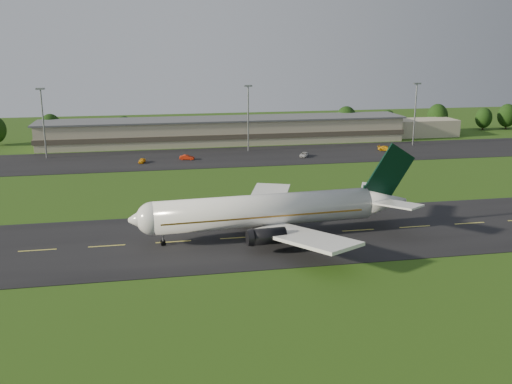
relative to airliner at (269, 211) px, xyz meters
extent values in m
plane|color=#234611|center=(5.43, -0.05, -4.66)|extent=(360.00, 360.00, 0.00)
cube|color=black|center=(5.43, -0.05, -4.61)|extent=(220.00, 30.00, 0.10)
cube|color=black|center=(5.43, 71.95, -4.61)|extent=(260.00, 30.00, 0.10)
cylinder|color=white|center=(-0.85, -0.05, 0.14)|extent=(38.28, 7.99, 5.60)
sphere|color=white|center=(-19.82, -1.26, 0.14)|extent=(5.60, 5.60, 5.60)
cone|color=white|center=(-21.81, -1.38, 0.14)|extent=(4.33, 5.62, 5.38)
cone|color=white|center=(21.60, 1.37, 0.14)|extent=(9.33, 6.05, 5.49)
cube|color=#9C6A22|center=(-1.35, -0.09, -0.21)|extent=(35.29, 7.84, 0.28)
cube|color=black|center=(-20.41, -1.29, 0.69)|extent=(2.19, 3.12, 0.65)
cube|color=white|center=(3.33, -10.81, -1.36)|extent=(15.00, 20.06, 2.20)
cube|color=white|center=(1.94, 11.15, -1.36)|extent=(13.17, 20.23, 2.20)
cube|color=white|center=(21.92, -3.62, 1.04)|extent=(7.86, 9.34, 0.91)
cube|color=white|center=(21.28, 6.36, 1.04)|extent=(7.15, 9.39, 0.91)
cube|color=black|center=(20.10, 1.27, 1.94)|extent=(5.02, 0.87, 3.00)
cube|color=black|center=(22.60, 1.43, 5.64)|extent=(9.44, 1.05, 10.55)
cylinder|color=black|center=(-1.84, -8.13, -1.76)|extent=(5.76, 3.05, 2.70)
cylinder|color=black|center=(-2.86, 7.83, -1.76)|extent=(5.76, 3.05, 2.70)
cube|color=beige|center=(5.43, 95.95, -0.66)|extent=(120.00, 15.00, 8.00)
cube|color=#4C4438|center=(5.43, 95.95, -1.46)|extent=(121.00, 15.40, 1.60)
cube|color=#595B60|center=(5.43, 95.95, 3.49)|extent=(122.00, 16.00, 0.50)
cube|color=beige|center=(75.43, 97.95, -1.66)|extent=(28.00, 11.00, 6.00)
cylinder|color=gray|center=(-49.57, 79.95, 5.34)|extent=(0.44, 0.44, 20.00)
cube|color=gray|center=(-49.57, 79.95, 15.44)|extent=(2.40, 1.20, 0.50)
cylinder|color=gray|center=(10.43, 79.95, 5.34)|extent=(0.44, 0.44, 20.00)
cube|color=gray|center=(10.43, 79.95, 15.44)|extent=(2.40, 1.20, 0.50)
cylinder|color=gray|center=(65.43, 79.95, 5.34)|extent=(0.44, 0.44, 20.00)
cube|color=gray|center=(65.43, 79.95, 15.44)|extent=(2.40, 1.20, 0.50)
cylinder|color=black|center=(-51.83, 105.34, -3.09)|extent=(0.56, 0.56, 3.15)
ellipsoid|color=black|center=(-51.83, 105.34, 0.76)|extent=(7.35, 7.35, 9.18)
cylinder|color=black|center=(-28.05, 105.54, -3.29)|extent=(0.56, 0.56, 2.74)
ellipsoid|color=black|center=(-28.05, 105.54, 0.05)|extent=(6.39, 6.39, 7.98)
cylinder|color=black|center=(50.99, 104.88, -3.01)|extent=(0.56, 0.56, 3.31)
ellipsoid|color=black|center=(50.99, 104.88, 1.03)|extent=(7.71, 7.71, 9.64)
cylinder|color=black|center=(67.49, 106.15, -3.29)|extent=(0.56, 0.56, 2.74)
ellipsoid|color=black|center=(67.49, 106.15, 0.05)|extent=(6.38, 6.38, 7.98)
cylinder|color=black|center=(87.61, 106.23, -3.01)|extent=(0.56, 0.56, 3.30)
ellipsoid|color=black|center=(87.61, 106.23, 1.03)|extent=(7.71, 7.71, 9.64)
cylinder|color=black|center=(107.53, 107.12, -3.32)|extent=(0.56, 0.56, 2.68)
ellipsoid|color=black|center=(107.53, 107.12, -0.04)|extent=(6.26, 6.26, 7.82)
cylinder|color=black|center=(117.60, 107.39, -3.12)|extent=(0.56, 0.56, 3.08)
ellipsoid|color=black|center=(117.60, 107.39, 0.65)|extent=(7.19, 7.19, 8.99)
imported|color=#F1A40E|center=(-22.06, 67.57, -3.93)|extent=(2.25, 3.92, 1.26)
imported|color=#A9210B|center=(-9.34, 69.62, -3.87)|extent=(4.45, 2.63, 1.39)
imported|color=silver|center=(25.08, 67.66, -3.92)|extent=(4.01, 5.04, 1.27)
imported|color=#D0900C|center=(52.68, 71.93, -3.81)|extent=(5.34, 4.95, 1.51)
camera|label=1|loc=(-19.78, -92.45, 28.26)|focal=40.00mm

